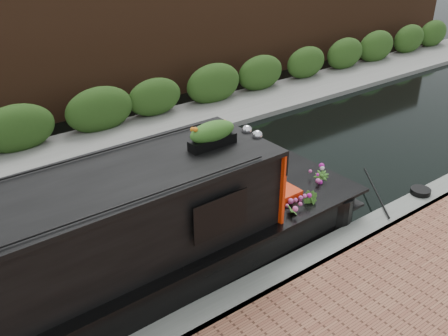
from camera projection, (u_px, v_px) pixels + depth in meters
ground at (190, 204)px, 11.57m from camera, size 80.00×80.00×0.00m
near_bank_coping at (288, 278)px, 9.22m from camera, size 40.00×0.60×0.50m
far_bank_path at (110, 144)px, 14.55m from camera, size 40.00×2.40×0.34m
far_hedge at (97, 134)px, 15.19m from camera, size 40.00×1.10×2.80m
far_brick_wall at (71, 114)px, 16.68m from camera, size 40.00×1.00×8.00m
narrowboat at (21, 294)px, 7.53m from camera, size 13.03×2.49×3.07m
rope_fender at (335, 192)px, 11.63m from camera, size 0.41×0.39×0.41m
coiled_mooring_rope at (420, 191)px, 11.47m from camera, size 0.45×0.45×0.12m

